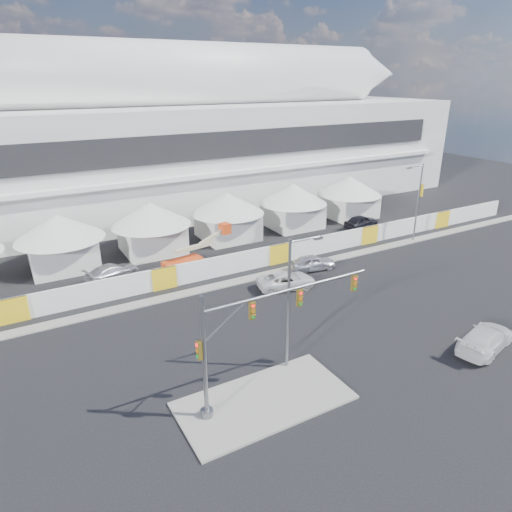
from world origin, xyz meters
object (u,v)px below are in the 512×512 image
lot_car_b (361,222)px  lot_car_c (112,272)px  streetlight_curb (417,197)px  streetlight_median (292,295)px  boom_lift (190,260)px  pickup_curb (286,280)px  pickup_near (486,338)px  sedan_silver (313,263)px  traffic_mast (244,339)px

lot_car_b → lot_car_c: size_ratio=0.94×
lot_car_c → streetlight_curb: bearing=-118.8°
streetlight_median → streetlight_curb: size_ratio=0.98×
lot_car_c → boom_lift: bearing=-118.9°
pickup_curb → pickup_near: 16.35m
sedan_silver → pickup_near: 17.27m
pickup_near → streetlight_median: (-12.87, 4.95, 4.30)m
sedan_silver → pickup_curb: bearing=125.8°
sedan_silver → streetlight_median: size_ratio=0.52×
sedan_silver → boom_lift: (-10.34, 5.98, 0.26)m
pickup_near → traffic_mast: bearing=65.8°
boom_lift → streetlight_median: bearing=-101.2°
traffic_mast → streetlight_median: bearing=22.7°
pickup_near → lot_car_b: bearing=-37.6°
traffic_mast → pickup_near: bearing=-10.4°
sedan_silver → lot_car_c: 18.96m
traffic_mast → streetlight_median: 4.73m
lot_car_c → traffic_mast: traffic_mast is taller
lot_car_b → streetlight_median: 31.39m
pickup_curb → lot_car_b: bearing=-48.8°
lot_car_c → streetlight_curb: (32.29, -6.27, 4.40)m
streetlight_median → streetlight_curb: (25.56, 13.30, 0.00)m
sedan_silver → lot_car_c: bearing=77.0°
lot_car_c → streetlight_median: 21.15m
lot_car_b → lot_car_c: lot_car_b is taller
boom_lift → lot_car_c: bearing=158.9°
lot_car_c → traffic_mast: bearing=168.7°
pickup_near → streetlight_median: streetlight_median is taller
traffic_mast → streetlight_median: size_ratio=1.27×
pickup_curb → lot_car_c: bearing=65.3°
pickup_curb → streetlight_median: bearing=159.6°
lot_car_b → pickup_near: bearing=149.3°
streetlight_curb → lot_car_c: bearing=169.0°
streetlight_curb → boom_lift: (-25.17, 4.87, -4.11)m
pickup_curb → traffic_mast: bearing=149.8°
streetlight_curb → boom_lift: 25.96m
pickup_curb → lot_car_b: size_ratio=1.09×
pickup_curb → pickup_near: (6.60, -14.96, 0.10)m
lot_car_c → boom_lift: size_ratio=0.66×
pickup_curb → traffic_mast: traffic_mast is taller
pickup_near → streetlight_curb: (12.69, 18.25, 4.31)m
traffic_mast → streetlight_median: streetlight_median is taller
pickup_curb → lot_car_c: size_ratio=1.03×
sedan_silver → lot_car_b: (13.10, 7.77, 0.05)m
sedan_silver → traffic_mast: 20.84m
traffic_mast → streetlight_curb: bearing=26.8°
lot_car_b → streetlight_curb: (1.72, -6.66, 4.32)m
pickup_curb → lot_car_c: 16.13m
pickup_curb → streetlight_curb: bearing=-68.7°
streetlight_median → streetlight_curb: bearing=27.5°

